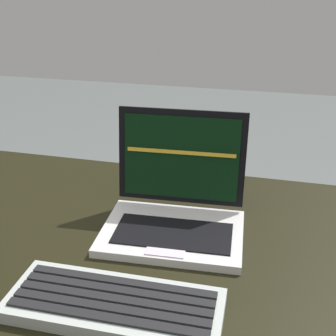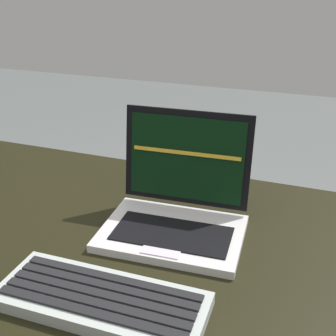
# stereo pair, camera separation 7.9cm
# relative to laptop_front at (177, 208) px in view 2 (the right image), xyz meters

# --- Properties ---
(desk) EXTENTS (1.80, 0.72, 0.71)m
(desk) POSITION_rel_laptop_front_xyz_m (0.01, -0.08, -0.13)
(desk) COLOR black
(desk) RESTS_ON ground
(laptop_front) EXTENTS (0.29, 0.24, 0.23)m
(laptop_front) POSITION_rel_laptop_front_xyz_m (0.00, 0.00, 0.00)
(laptop_front) COLOR silver
(laptop_front) RESTS_ON desk
(external_keyboard) EXTENTS (0.34, 0.14, 0.03)m
(external_keyboard) POSITION_rel_laptop_front_xyz_m (-0.04, -0.26, -0.04)
(external_keyboard) COLOR #B7C0BB
(external_keyboard) RESTS_ON desk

